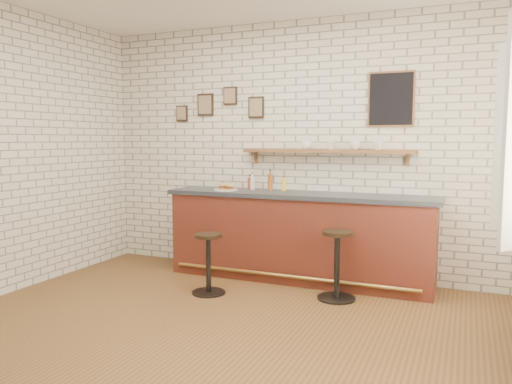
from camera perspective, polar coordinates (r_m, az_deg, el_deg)
ground at (r=4.44m, az=-4.21°, el=-15.34°), size 5.00×5.00×0.00m
bar_counter at (r=5.75m, az=4.85°, el=-5.08°), size 3.10×0.65×1.01m
sandwich_plate at (r=5.94m, az=-3.46°, el=0.25°), size 0.28×0.28×0.01m
ciabatta_sandwich at (r=5.93m, az=-3.38°, el=0.64°), size 0.23×0.16×0.07m
potato_chips at (r=5.95m, az=-3.65°, el=0.33°), size 0.26×0.17×0.00m
bitters_bottle_brown at (r=6.05m, az=-0.69°, el=1.00°), size 0.06×0.06×0.18m
bitters_bottle_white at (r=6.03m, az=-0.40°, el=1.08°), size 0.05×0.05×0.20m
bitters_bottle_amber at (r=5.94m, az=1.63°, el=1.17°), size 0.06×0.06×0.25m
condiment_bottle_yellow at (r=5.89m, az=3.20°, el=0.83°), size 0.05×0.05×0.17m
bar_stool_left at (r=5.29m, az=-5.46°, el=-7.93°), size 0.36×0.36×0.63m
bar_stool_right at (r=5.14m, az=9.25°, el=-7.99°), size 0.39×0.39×0.70m
wall_shelf at (r=5.77m, az=8.00°, el=4.63°), size 2.00×0.18×0.18m
shelf_cup_a at (r=5.83m, az=5.79°, el=5.34°), size 0.15×0.15×0.09m
shelf_cup_b at (r=5.75m, az=8.54°, el=5.28°), size 0.13×0.13×0.09m
shelf_cup_c at (r=5.69m, az=11.29°, el=5.26°), size 0.17×0.17×0.10m
shelf_cup_d at (r=5.64m, az=13.78°, el=5.17°), size 0.13×0.13×0.09m
back_wall_decor at (r=5.90m, az=6.62°, el=10.19°), size 2.96×0.02×0.56m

